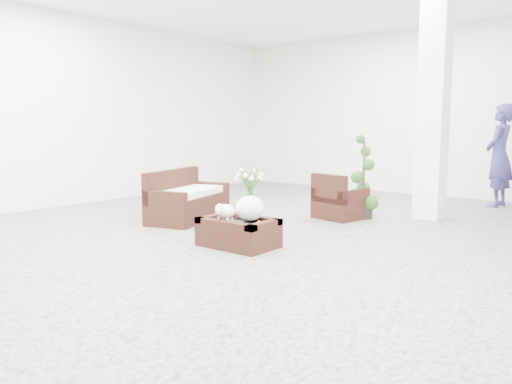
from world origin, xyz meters
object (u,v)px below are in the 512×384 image
Objects in this scene: topiary at (364,178)px; coffee_table at (238,234)px; armchair at (340,196)px; loveseat at (189,195)px.

coffee_table is at bearing -96.32° from topiary.
topiary reaches higher than armchair.
coffee_table is 0.69× the size of topiary.
armchair is 2.39m from loveseat.
coffee_table is 2.45m from armchair.
loveseat is (-1.78, -1.59, 0.03)m from armchair.
armchair is (0.03, 2.45, 0.20)m from coffee_table.
loveseat reaches higher than coffee_table.
coffee_table is at bearing -131.64° from loveseat.
armchair is at bearing 89.35° from coffee_table.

